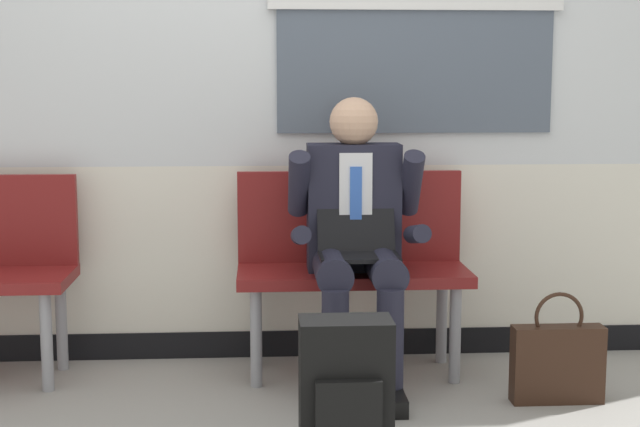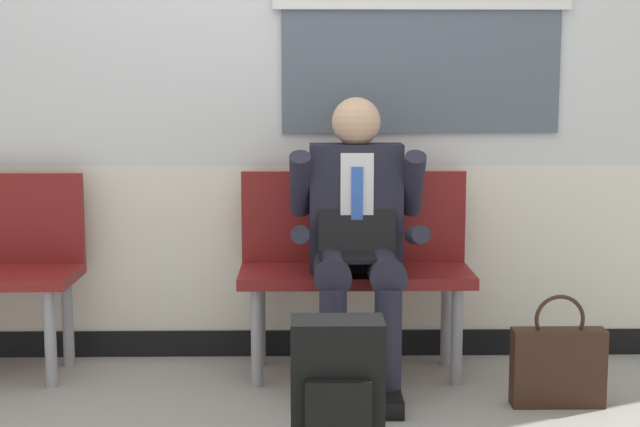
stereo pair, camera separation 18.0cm
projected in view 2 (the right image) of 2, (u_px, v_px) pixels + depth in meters
ground_plane at (282, 393)px, 3.93m from camera, size 18.00×18.00×0.00m
station_wall at (286, 37)px, 4.32m from camera, size 5.86×0.16×3.00m
bench_with_person at (355, 257)px, 4.18m from camera, size 1.01×0.42×0.89m
person_seated at (357, 234)px, 3.97m from camera, size 0.57×0.70×1.22m
backpack at (337, 386)px, 3.31m from camera, size 0.33×0.23×0.47m
handbag at (558, 365)px, 3.75m from camera, size 0.37×0.10×0.46m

